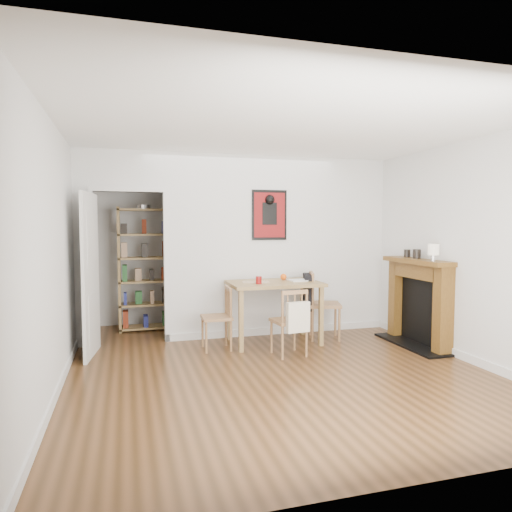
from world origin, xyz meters
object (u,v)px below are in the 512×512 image
object	(u,v)px
chair_right	(323,304)
ceramic_jar_b	(407,253)
chair_left	(216,318)
orange_fruit	(283,277)
chair_front	(289,321)
ceramic_jar_a	(417,254)
mantel_lamp	(433,251)
notebook	(300,280)
dining_table	(274,289)
fireplace	(419,299)
red_glass	(259,280)
bookshelf	(145,270)

from	to	relation	value
chair_right	ceramic_jar_b	bearing A→B (deg)	-18.43
chair_left	orange_fruit	xyz separation A→B (m)	(1.01, 0.28, 0.47)
chair_right	chair_front	distance (m)	0.98
ceramic_jar_a	chair_left	bearing A→B (deg)	169.93
chair_left	chair_right	distance (m)	1.56
orange_fruit	mantel_lamp	distance (m)	2.00
ceramic_jar_b	orange_fruit	bearing A→B (deg)	162.70
notebook	chair_left	bearing A→B (deg)	-173.90
dining_table	fireplace	bearing A→B (deg)	-19.23
red_glass	notebook	size ratio (longest dim) A/B	0.31
dining_table	ceramic_jar_b	size ratio (longest dim) A/B	11.28
chair_right	fireplace	distance (m)	1.29
notebook	fireplace	bearing A→B (deg)	-24.48
red_glass	mantel_lamp	size ratio (longest dim) A/B	0.47
ceramic_jar_a	red_glass	bearing A→B (deg)	168.22
orange_fruit	notebook	bearing A→B (deg)	-37.35
orange_fruit	ceramic_jar_b	bearing A→B (deg)	-17.30
chair_right	ceramic_jar_a	bearing A→B (deg)	-29.03
dining_table	ceramic_jar_a	size ratio (longest dim) A/B	9.89
fireplace	notebook	size ratio (longest dim) A/B	3.87
dining_table	ceramic_jar_a	bearing A→B (deg)	-17.68
bookshelf	orange_fruit	world-z (taller)	bookshelf
orange_fruit	ceramic_jar_a	size ratio (longest dim) A/B	0.71
chair_left	chair_front	size ratio (longest dim) A/B	0.98
orange_fruit	chair_right	bearing A→B (deg)	-14.98
chair_left	bookshelf	bearing A→B (deg)	120.85
bookshelf	ceramic_jar_b	xyz separation A→B (m)	(3.48, -1.63, 0.29)
fireplace	ceramic_jar_a	world-z (taller)	ceramic_jar_a
chair_left	fireplace	bearing A→B (deg)	-11.25
chair_front	fireplace	world-z (taller)	fireplace
ceramic_jar_a	ceramic_jar_b	world-z (taller)	ceramic_jar_a
dining_table	chair_right	bearing A→B (deg)	1.87
chair_front	ceramic_jar_a	size ratio (longest dim) A/B	6.71
dining_table	chair_front	world-z (taller)	dining_table
chair_left	notebook	bearing A→B (deg)	6.10
fireplace	ceramic_jar_b	xyz separation A→B (m)	(-0.00, 0.30, 0.60)
chair_right	mantel_lamp	distance (m)	1.66
bookshelf	red_glass	bearing A→B (deg)	-45.78
dining_table	ceramic_jar_a	xyz separation A→B (m)	(1.82, -0.58, 0.48)
chair_front	ceramic_jar_b	distance (m)	2.02
chair_left	ceramic_jar_a	world-z (taller)	ceramic_jar_a
notebook	orange_fruit	bearing A→B (deg)	142.65
chair_right	notebook	bearing A→B (deg)	-179.18
orange_fruit	notebook	world-z (taller)	orange_fruit
chair_front	ceramic_jar_b	bearing A→B (deg)	8.64
chair_left	ceramic_jar_b	distance (m)	2.78
fireplace	chair_left	bearing A→B (deg)	168.75
notebook	ceramic_jar_a	size ratio (longest dim) A/B	2.60
ceramic_jar_b	dining_table	bearing A→B (deg)	169.41
fireplace	orange_fruit	xyz separation A→B (m)	(-1.64, 0.81, 0.27)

